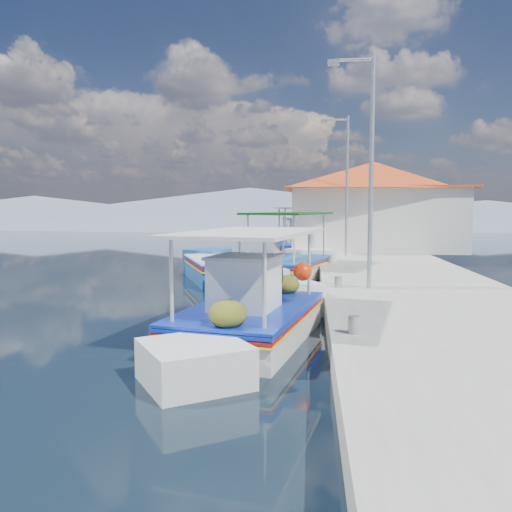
# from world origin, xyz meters

# --- Properties ---
(ground) EXTENTS (160.00, 160.00, 0.00)m
(ground) POSITION_xyz_m (0.00, 0.00, 0.00)
(ground) COLOR black
(ground) RESTS_ON ground
(quay) EXTENTS (5.00, 44.00, 0.50)m
(quay) POSITION_xyz_m (5.90, 6.00, 0.25)
(quay) COLOR #AEACA3
(quay) RESTS_ON ground
(bollards) EXTENTS (0.20, 17.20, 0.30)m
(bollards) POSITION_xyz_m (3.80, 5.25, 0.65)
(bollards) COLOR #A5A8AD
(bollards) RESTS_ON quay
(main_caique) EXTENTS (3.08, 7.15, 2.40)m
(main_caique) POSITION_xyz_m (1.87, -1.72, 0.46)
(main_caique) COLOR white
(main_caique) RESTS_ON ground
(caique_green_canopy) EXTENTS (3.64, 6.84, 2.70)m
(caique_green_canopy) POSITION_xyz_m (2.23, 7.02, 0.40)
(caique_green_canopy) COLOR white
(caique_green_canopy) RESTS_ON ground
(caique_blue_hull) EXTENTS (3.69, 6.40, 1.23)m
(caique_blue_hull) POSITION_xyz_m (-0.07, 6.36, 0.33)
(caique_blue_hull) COLOR #1B59A3
(caique_blue_hull) RESTS_ON ground
(caique_far) EXTENTS (3.15, 8.23, 2.91)m
(caique_far) POSITION_xyz_m (2.56, 14.53, 0.54)
(caique_far) COLOR white
(caique_far) RESTS_ON ground
(harbor_building) EXTENTS (10.49, 10.49, 4.40)m
(harbor_building) POSITION_xyz_m (6.20, 15.00, 2.78)
(harbor_building) COLOR silver
(harbor_building) RESTS_ON quay
(lamp_post_near) EXTENTS (1.21, 0.14, 6.00)m
(lamp_post_near) POSITION_xyz_m (4.51, 2.00, 3.85)
(lamp_post_near) COLOR #A5A8AD
(lamp_post_near) RESTS_ON quay
(lamp_post_far) EXTENTS (1.21, 0.14, 6.00)m
(lamp_post_far) POSITION_xyz_m (4.51, 11.00, 3.85)
(lamp_post_far) COLOR #A5A8AD
(lamp_post_far) RESTS_ON quay
(mountain_ridge) EXTENTS (171.40, 96.00, 5.50)m
(mountain_ridge) POSITION_xyz_m (6.54, 56.00, 2.04)
(mountain_ridge) COLOR slate
(mountain_ridge) RESTS_ON ground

